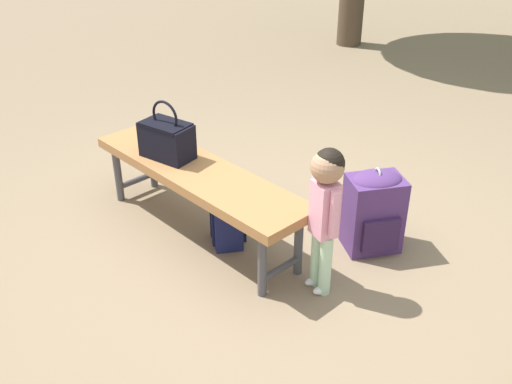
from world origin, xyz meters
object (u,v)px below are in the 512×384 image
at_px(handbag, 167,138).
at_px(park_bench, 198,178).
at_px(child_standing, 325,200).
at_px(backpack_large, 374,209).
at_px(backpack_small, 227,216).

bearing_deg(handbag, park_bench, -2.42).
bearing_deg(handbag, child_standing, -0.75).
bearing_deg(park_bench, backpack_large, 29.52).
bearing_deg(backpack_small, handbag, -178.71).
bearing_deg(backpack_small, park_bench, -174.13).
height_order(child_standing, backpack_large, child_standing).
height_order(handbag, child_standing, child_standing).
relative_size(handbag, backpack_small, 0.97).
bearing_deg(child_standing, handbag, 179.25).
xyz_separation_m(park_bench, child_standing, (0.89, -0.00, 0.17)).
relative_size(handbag, child_standing, 0.44).
bearing_deg(park_bench, handbag, 177.58).
distance_m(child_standing, backpack_large, 0.60).
distance_m(handbag, backpack_small, 0.60).
height_order(backpack_large, backpack_small, backpack_large).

